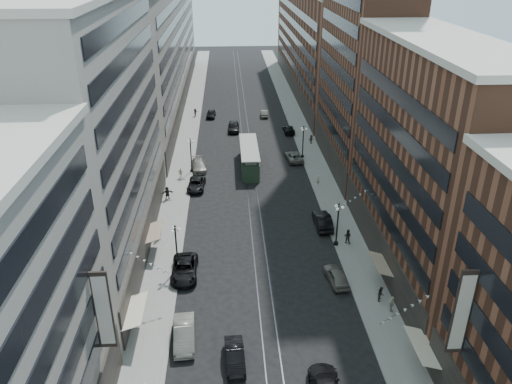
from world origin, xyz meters
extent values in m
plane|color=black|center=(0.00, 60.00, 0.00)|extent=(220.00, 220.00, 0.00)
cube|color=gray|center=(-11.00, 70.00, 0.07)|extent=(4.00, 180.00, 0.15)
cube|color=gray|center=(11.00, 70.00, 0.07)|extent=(4.00, 180.00, 0.15)
cube|color=#2D2D33|center=(-0.70, 70.00, 0.01)|extent=(0.12, 180.00, 0.02)
cube|color=#2D2D33|center=(0.70, 70.00, 0.01)|extent=(0.12, 180.00, 0.02)
cube|color=gray|center=(-17.00, 33.00, 14.00)|extent=(8.00, 36.00, 28.00)
cube|color=gray|center=(-17.00, 96.00, 13.00)|extent=(8.00, 90.00, 26.00)
cube|color=brown|center=(17.00, 28.00, 12.00)|extent=(8.00, 30.00, 24.00)
cube|color=brown|center=(17.00, 56.00, 21.00)|extent=(8.00, 26.00, 42.00)
cube|color=brown|center=(17.00, 105.00, 12.00)|extent=(8.00, 72.00, 24.00)
cylinder|color=black|center=(-9.20, 28.00, 0.30)|extent=(0.56, 0.56, 0.30)
cylinder|color=black|center=(-9.20, 28.00, 2.75)|extent=(0.18, 0.18, 5.20)
sphere|color=black|center=(-9.20, 28.00, 5.55)|extent=(0.24, 0.24, 0.24)
sphere|color=white|center=(-8.75, 28.00, 5.15)|extent=(0.36, 0.36, 0.36)
sphere|color=white|center=(-9.42, 28.39, 5.15)|extent=(0.36, 0.36, 0.36)
sphere|color=white|center=(-9.42, 27.61, 5.15)|extent=(0.36, 0.36, 0.36)
cylinder|color=black|center=(-9.20, 55.00, 0.30)|extent=(0.56, 0.56, 0.30)
cylinder|color=black|center=(-9.20, 55.00, 2.75)|extent=(0.18, 0.18, 5.20)
sphere|color=black|center=(-9.20, 55.00, 5.55)|extent=(0.24, 0.24, 0.24)
sphere|color=white|center=(-8.75, 55.00, 5.15)|extent=(0.36, 0.36, 0.36)
sphere|color=white|center=(-9.42, 55.39, 5.15)|extent=(0.36, 0.36, 0.36)
sphere|color=white|center=(-9.42, 54.61, 5.15)|extent=(0.36, 0.36, 0.36)
cylinder|color=black|center=(9.20, 32.00, 0.30)|extent=(0.56, 0.56, 0.30)
cylinder|color=black|center=(9.20, 32.00, 2.75)|extent=(0.18, 0.18, 5.20)
sphere|color=black|center=(9.20, 32.00, 5.55)|extent=(0.24, 0.24, 0.24)
sphere|color=white|center=(9.65, 32.00, 5.15)|extent=(0.36, 0.36, 0.36)
sphere|color=white|center=(8.97, 32.39, 5.15)|extent=(0.36, 0.36, 0.36)
sphere|color=white|center=(8.97, 31.61, 5.15)|extent=(0.36, 0.36, 0.36)
cylinder|color=black|center=(9.20, 60.00, 0.30)|extent=(0.56, 0.56, 0.30)
cylinder|color=black|center=(9.20, 60.00, 2.75)|extent=(0.18, 0.18, 5.20)
sphere|color=black|center=(9.20, 60.00, 5.55)|extent=(0.24, 0.24, 0.24)
sphere|color=white|center=(9.65, 60.00, 5.15)|extent=(0.36, 0.36, 0.36)
sphere|color=white|center=(8.97, 60.39, 5.15)|extent=(0.36, 0.36, 0.36)
sphere|color=white|center=(8.97, 59.61, 5.15)|extent=(0.36, 0.36, 0.36)
cube|color=#243927|center=(0.00, 56.57, 1.36)|extent=(2.61, 12.54, 2.72)
cube|color=gray|center=(0.00, 56.57, 3.03)|extent=(1.67, 11.49, 0.63)
cube|color=gray|center=(0.00, 56.57, 3.45)|extent=(2.82, 12.74, 0.16)
cylinder|color=black|center=(0.00, 51.87, 0.37)|extent=(2.40, 0.73, 0.73)
cylinder|color=black|center=(0.00, 61.27, 0.37)|extent=(2.40, 0.73, 0.73)
imported|color=gray|center=(-7.71, 16.72, 0.86)|extent=(2.16, 5.34, 1.72)
imported|color=black|center=(-8.40, 26.94, 0.82)|extent=(2.75, 5.94, 1.65)
imported|color=#69655D|center=(7.73, 24.79, 0.78)|extent=(2.37, 4.76, 1.56)
imported|color=black|center=(-3.24, 13.86, 0.75)|extent=(1.83, 4.65, 1.51)
imported|color=black|center=(-12.03, 34.28, 0.90)|extent=(0.74, 0.42, 1.50)
imported|color=#BEAF9D|center=(12.06, 19.57, 1.01)|extent=(0.84, 1.11, 1.72)
imported|color=black|center=(-8.19, 48.77, 0.72)|extent=(2.70, 5.32, 1.44)
imported|color=gray|center=(-8.14, 55.94, 0.75)|extent=(2.78, 5.40, 1.50)
imported|color=black|center=(-6.80, 83.76, 0.76)|extent=(2.07, 4.55, 1.51)
imported|color=black|center=(8.40, 36.57, 0.88)|extent=(1.96, 5.40, 1.77)
imported|color=#646259|center=(7.55, 58.82, 0.72)|extent=(2.97, 5.44, 1.45)
imported|color=black|center=(8.40, 72.94, 0.71)|extent=(2.14, 4.92, 1.41)
imported|color=black|center=(-2.20, 74.64, 0.90)|extent=(2.28, 5.32, 1.79)
imported|color=slate|center=(4.50, 83.75, 0.69)|extent=(1.64, 4.24, 1.38)
imported|color=black|center=(-12.06, 45.38, 1.08)|extent=(1.79, 1.03, 1.86)
imported|color=beige|center=(-10.75, 52.59, 0.93)|extent=(0.96, 0.53, 1.56)
imported|color=black|center=(10.61, 32.28, 1.06)|extent=(1.01, 0.83, 1.83)
imported|color=beige|center=(9.88, 48.92, 0.91)|extent=(0.63, 0.48, 1.53)
imported|color=black|center=(11.72, 66.35, 0.96)|extent=(1.14, 0.83, 1.63)
imported|color=black|center=(-10.10, 84.19, 0.99)|extent=(0.82, 1.62, 1.68)
imported|color=black|center=(11.52, 21.34, 0.94)|extent=(0.68, 0.87, 1.59)
camera|label=1|loc=(-3.34, -18.15, 31.83)|focal=35.00mm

